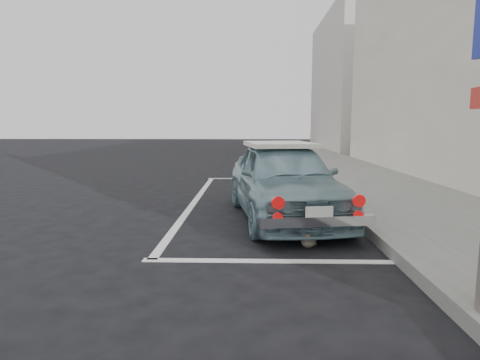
# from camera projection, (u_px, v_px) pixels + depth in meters

# --- Properties ---
(ground) EXTENTS (80.00, 80.00, 0.00)m
(ground) POSITION_uv_depth(u_px,v_px,m) (233.00, 248.00, 4.99)
(ground) COLOR black
(ground) RESTS_ON ground
(sidewalk) EXTENTS (2.80, 40.00, 0.15)m
(sidewalk) POSITION_uv_depth(u_px,v_px,m) (424.00, 210.00, 6.87)
(sidewalk) COLOR slate
(sidewalk) RESTS_ON ground
(building_far) EXTENTS (3.50, 10.00, 8.00)m
(building_far) POSITION_uv_depth(u_px,v_px,m) (353.00, 84.00, 24.08)
(building_far) COLOR beige
(building_far) RESTS_ON ground
(pline_rear) EXTENTS (3.00, 0.12, 0.01)m
(pline_rear) POSITION_uv_depth(u_px,v_px,m) (276.00, 261.00, 4.48)
(pline_rear) COLOR silver
(pline_rear) RESTS_ON ground
(pline_front) EXTENTS (3.00, 0.12, 0.01)m
(pline_front) POSITION_uv_depth(u_px,v_px,m) (261.00, 179.00, 11.41)
(pline_front) COLOR silver
(pline_front) RESTS_ON ground
(pline_side) EXTENTS (0.12, 7.00, 0.01)m
(pline_side) POSITION_uv_depth(u_px,v_px,m) (195.00, 202.00, 7.98)
(pline_side) COLOR silver
(pline_side) RESTS_ON ground
(retro_coupe) EXTENTS (2.02, 3.88, 1.26)m
(retro_coupe) POSITION_uv_depth(u_px,v_px,m) (284.00, 180.00, 6.50)
(retro_coupe) COLOR #7B9FA9
(retro_coupe) RESTS_ON ground
(cat) EXTENTS (0.27, 0.41, 0.23)m
(cat) POSITION_uv_depth(u_px,v_px,m) (309.00, 239.00, 4.97)
(cat) COLOR #76665A
(cat) RESTS_ON ground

